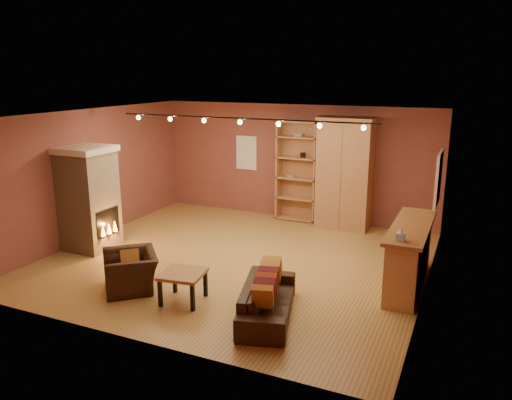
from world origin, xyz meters
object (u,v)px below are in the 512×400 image
at_px(bookcase, 298,170).
at_px(bar_counter, 409,255).
at_px(fireplace, 89,198).
at_px(armoire, 345,173).
at_px(armchair, 130,265).
at_px(coffee_table, 183,277).
at_px(loveseat, 268,293).

relative_size(bookcase, bar_counter, 1.07).
relative_size(fireplace, armoire, 0.82).
height_order(fireplace, bar_counter, fireplace).
distance_m(armoire, armchair, 5.45).
bearing_deg(fireplace, bar_counter, 6.64).
height_order(bookcase, coffee_table, bookcase).
bearing_deg(bar_counter, coffee_table, -146.61).
bearing_deg(armoire, coffee_table, -104.98).
bearing_deg(armoire, loveseat, -88.69).
height_order(armoire, armchair, armoire).
bearing_deg(armchair, bar_counter, 73.01).
distance_m(armoire, loveseat, 4.88).
bearing_deg(bookcase, bar_counter, -44.39).
bearing_deg(bookcase, coffee_table, -91.22).
height_order(fireplace, coffee_table, fireplace).
height_order(bookcase, loveseat, bookcase).
relative_size(fireplace, bar_counter, 0.94).
relative_size(loveseat, coffee_table, 2.53).
distance_m(bar_counter, coffee_table, 3.80).
xyz_separation_m(armoire, armchair, (-2.37, -4.83, -0.87)).
bearing_deg(armoire, bar_counter, -56.34).
bearing_deg(armchair, bookcase, 124.25).
xyz_separation_m(bar_counter, armchair, (-4.24, -2.03, -0.13)).
distance_m(bookcase, armoire, 1.22).
bearing_deg(coffee_table, bookcase, 88.78).
bearing_deg(fireplace, armchair, -33.02).
distance_m(armoire, bar_counter, 3.44).
xyz_separation_m(loveseat, coffee_table, (-1.42, -0.09, 0.05)).
bearing_deg(bookcase, armoire, -9.48).
xyz_separation_m(armoire, coffee_table, (-1.31, -4.88, -0.87)).
distance_m(armchair, coffee_table, 1.07).
distance_m(loveseat, armchair, 2.48).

